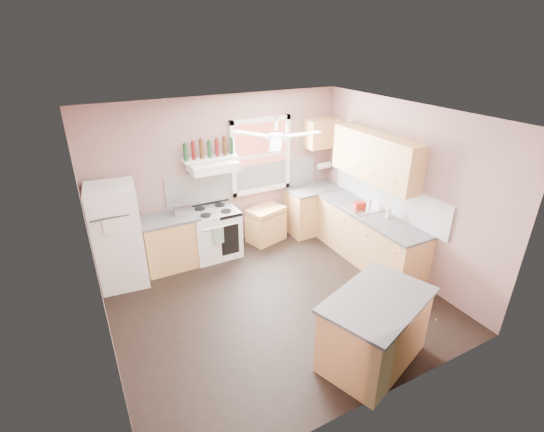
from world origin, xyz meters
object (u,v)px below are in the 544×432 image
island (374,331)px  refrigerator (118,236)px  toaster (183,209)px  cart (266,224)px  stove (215,233)px

island → refrigerator: bearing=107.6°
refrigerator → toaster: size_ratio=5.80×
refrigerator → cart: 2.65m
toaster → cart: bearing=12.3°
stove → island: 3.32m
refrigerator → island: refrigerator is taller
cart → refrigerator: bearing=168.7°
refrigerator → stove: refrigerator is taller
toaster → island: bearing=-57.8°
toaster → stove: (0.51, 0.00, -0.56)m
toaster → cart: 1.68m
refrigerator → toaster: bearing=12.5°
refrigerator → toaster: 1.08m
refrigerator → stove: 1.62m
toaster → stove: 0.76m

